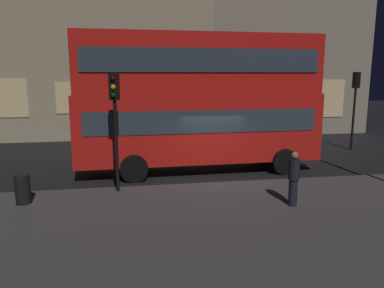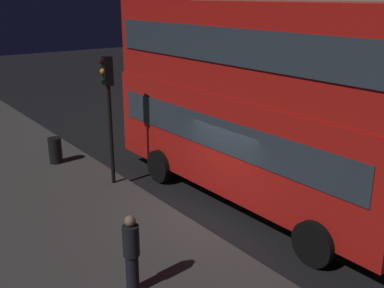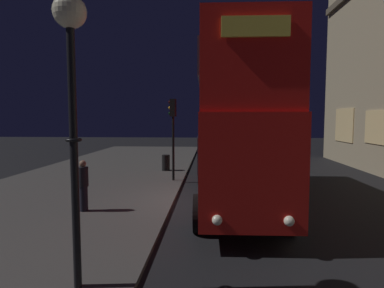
# 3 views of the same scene
# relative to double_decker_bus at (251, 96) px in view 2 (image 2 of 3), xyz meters

# --- Properties ---
(ground_plane) EXTENTS (80.00, 80.00, 0.00)m
(ground_plane) POSITION_rel_double_decker_bus_xyz_m (0.33, -1.37, -3.16)
(ground_plane) COLOR black
(sidewalk_slab) EXTENTS (44.00, 9.17, 0.12)m
(sidewalk_slab) POSITION_rel_double_decker_bus_xyz_m (0.33, -6.82, -3.10)
(sidewalk_slab) COLOR #423F3D
(sidewalk_slab) RESTS_ON ground
(double_decker_bus) EXTENTS (10.23, 2.95, 5.69)m
(double_decker_bus) POSITION_rel_double_decker_bus_xyz_m (0.00, 0.00, 0.00)
(double_decker_bus) COLOR red
(double_decker_bus) RESTS_ON ground
(traffic_light_near_kerb) EXTENTS (0.36, 0.38, 3.99)m
(traffic_light_near_kerb) POSITION_rel_double_decker_bus_xyz_m (-3.32, -2.72, -0.17)
(traffic_light_near_kerb) COLOR black
(traffic_light_near_kerb) RESTS_ON sidewalk_slab
(pedestrian) EXTENTS (0.33, 0.33, 1.69)m
(pedestrian) POSITION_rel_double_decker_bus_xyz_m (2.03, -5.04, -2.17)
(pedestrian) COLOR black
(pedestrian) RESTS_ON sidewalk_slab
(litter_bin) EXTENTS (0.46, 0.46, 0.92)m
(litter_bin) POSITION_rel_double_decker_bus_xyz_m (-6.19, -3.49, -2.58)
(litter_bin) COLOR black
(litter_bin) RESTS_ON sidewalk_slab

